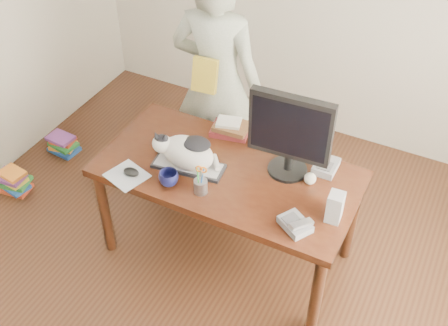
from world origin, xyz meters
The scene contains 18 objects.
room centered at (0.00, 0.00, 1.35)m, with size 4.50×4.50×4.50m.
desk centered at (0.00, 0.68, 0.60)m, with size 1.60×0.80×0.75m.
keyboard centered at (-0.23, 0.52, 0.76)m, with size 0.46×0.22×0.03m.
cat centered at (-0.24, 0.51, 0.88)m, with size 0.43×0.26×0.25m.
monitor centered at (0.33, 0.75, 1.06)m, with size 0.50×0.25×0.56m.
pen_cup centered at (-0.05, 0.36, 0.81)m, with size 0.09×0.09×0.20m.
mousepad centered at (-0.52, 0.28, 0.75)m, with size 0.28×0.26×0.01m.
mouse centered at (-0.50, 0.30, 0.77)m, with size 0.12×0.09×0.04m.
coffee_mug centered at (-0.26, 0.34, 0.80)m, with size 0.12×0.12×0.09m, color black.
phone centered at (0.54, 0.35, 0.78)m, with size 0.22×0.20×0.08m.
speaker centered at (0.70, 0.51, 0.84)m, with size 0.09×0.10×0.19m.
baseball centered at (0.49, 0.72, 0.79)m, with size 0.07×0.07×0.07m.
book_stack centered at (-0.15, 0.94, 0.79)m, with size 0.28×0.22×0.09m.
calculator centered at (0.53, 0.88, 0.78)m, with size 0.13×0.18×0.05m.
person centered at (-0.41, 1.24, 0.89)m, with size 0.65×0.43×1.78m, color beige.
held_book centered at (-0.41, 1.07, 1.05)m, with size 0.18×0.12×0.23m.
book_pile_a centered at (-1.75, 0.40, 0.09)m, with size 0.27×0.22×0.18m.
book_pile_b centered at (-1.72, 0.95, 0.07)m, with size 0.26×0.20×0.15m.
Camera 1 is at (1.14, -1.69, 3.03)m, focal length 45.00 mm.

